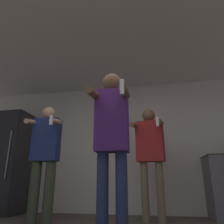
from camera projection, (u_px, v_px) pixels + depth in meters
name	position (u px, v px, depth m)	size (l,w,h in m)	color
wall_back	(123.00, 146.00, 4.41)	(7.00, 0.06, 2.55)	silver
ceiling_slab	(109.00, 50.00, 3.47)	(7.00, 3.33, 0.05)	silver
refrigerator	(9.00, 161.00, 4.35)	(0.72, 0.74, 1.93)	#262628
person_woman_foreground	(112.00, 135.00, 2.13)	(0.38, 0.46, 1.66)	navy
person_man_side	(45.00, 156.00, 3.27)	(0.47, 0.46, 1.71)	#38422D
person_spectator_back	(150.00, 149.00, 3.49)	(0.55, 0.54, 1.74)	#75664C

